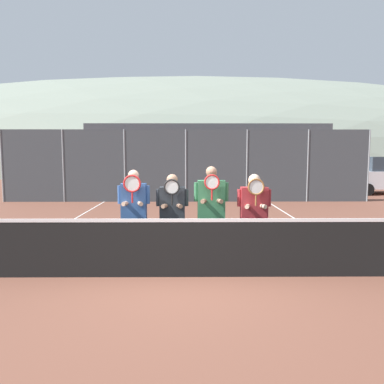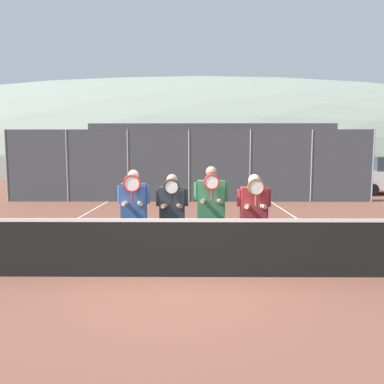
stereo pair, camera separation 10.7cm
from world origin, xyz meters
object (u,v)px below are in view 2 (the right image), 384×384
Objects in this scene: player_leftmost at (134,210)px; player_center_right at (211,207)px; player_center_left at (172,211)px; car_far_left at (93,176)px; car_left_of_center at (191,176)px; car_center at (290,176)px; player_rightmost at (254,211)px.

player_leftmost is 0.97× the size of player_center_right.
player_leftmost is at bearing -174.81° from player_center_left.
car_left_of_center is (5.04, 0.11, 0.01)m from car_far_left.
player_center_left is 0.92× the size of player_center_right.
player_center_left is at bearing -68.68° from car_far_left.
car_left_of_center reaches higher than car_far_left.
car_far_left is at bearing 179.93° from car_center.
car_far_left is (-5.52, 12.33, -0.20)m from player_center_right.
car_center is (10.10, -0.01, -0.01)m from car_far_left.
player_rightmost is at bearing -2.58° from player_center_right.
car_center is at bearing -0.07° from car_far_left.
player_rightmost is 12.54m from car_left_of_center.
player_leftmost is at bearing -178.79° from player_center_right.
player_leftmost is 0.40× the size of car_left_of_center.
player_leftmost is 0.41× the size of car_far_left.
player_center_right reaches higher than player_rightmost.
player_center_left is at bearing 177.37° from player_rightmost.
car_left_of_center is at bearing 85.70° from player_leftmost.
player_leftmost reaches higher than car_center.
player_center_right is (1.41, 0.03, 0.04)m from player_leftmost.
player_center_left is 12.41m from car_left_of_center.
player_center_left is 13.38m from car_center.
car_far_left reaches higher than player_center_left.
player_center_right is 0.42× the size of car_far_left.
car_far_left is at bearing -178.77° from car_left_of_center.
car_far_left is at bearing 114.10° from player_center_right.
player_center_left is at bearing -113.33° from car_center.
car_far_left is (-6.30, 12.37, -0.13)m from player_rightmost.
car_left_of_center is at bearing 88.89° from player_center_left.
player_leftmost is 1.05× the size of player_center_left.
car_left_of_center is (-0.48, 12.44, -0.19)m from player_center_right.
car_center is (5.30, 12.29, -0.12)m from player_center_left.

